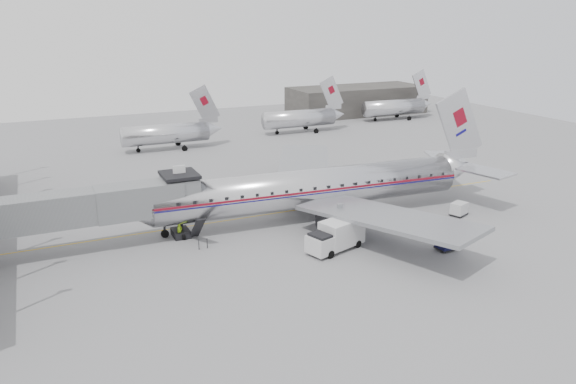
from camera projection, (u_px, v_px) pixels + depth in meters
name	position (u px, v px, depth m)	size (l,w,h in m)	color
ground	(282.00, 234.00, 56.08)	(160.00, 160.00, 0.00)	slate
hangar	(357.00, 100.00, 125.12)	(30.00, 12.00, 6.00)	#33302E
apron_line	(284.00, 212.00, 62.47)	(0.15, 60.00, 0.01)	gold
jet_bridge	(99.00, 206.00, 51.40)	(21.00, 6.20, 7.10)	#5D6062
distant_aircraft_near	(167.00, 133.00, 91.01)	(16.39, 3.20, 10.26)	silver
distant_aircraft_mid	(300.00, 118.00, 104.80)	(16.39, 3.20, 10.26)	silver
distant_aircraft_far	(395.00, 107.00, 117.79)	(16.39, 3.20, 10.26)	silver
airliner	(318.00, 188.00, 59.88)	(41.99, 38.83, 13.27)	silver
service_van	(336.00, 235.00, 51.89)	(6.24, 3.88, 2.75)	silver
baggage_cart_navy	(447.00, 241.00, 52.09)	(2.03, 1.60, 1.53)	black
baggage_cart_white	(459.00, 209.00, 61.12)	(2.25, 2.01, 1.45)	#BAB9BC
ramp_worker	(180.00, 231.00, 54.66)	(0.58, 0.38, 1.60)	#93C917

